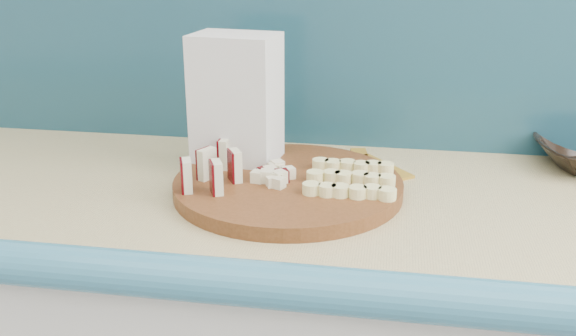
% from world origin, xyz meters
% --- Properties ---
extents(backsplash, '(2.20, 0.02, 0.50)m').
position_xyz_m(backsplash, '(0.10, 1.79, 1.16)').
color(backsplash, teal).
rests_on(backsplash, kitchen_counter).
extents(cutting_board, '(0.39, 0.39, 0.02)m').
position_xyz_m(cutting_board, '(0.08, 1.50, 0.92)').
color(cutting_board, '#4A270F').
rests_on(cutting_board, kitchen_counter).
extents(apple_wedges, '(0.08, 0.15, 0.05)m').
position_xyz_m(apple_wedges, '(-0.04, 1.47, 0.96)').
color(apple_wedges, beige).
rests_on(apple_wedges, cutting_board).
extents(apple_chunks, '(0.06, 0.06, 0.02)m').
position_xyz_m(apple_chunks, '(0.06, 1.50, 0.94)').
color(apple_chunks, '#FCF3CA').
rests_on(apple_chunks, cutting_board).
extents(banana_slices, '(0.15, 0.15, 0.02)m').
position_xyz_m(banana_slices, '(0.19, 1.51, 0.94)').
color(banana_slices, '#F1E893').
rests_on(banana_slices, cutting_board).
extents(flour_bag, '(0.16, 0.12, 0.25)m').
position_xyz_m(flour_bag, '(-0.03, 1.59, 1.04)').
color(flour_bag, silver).
rests_on(flour_bag, kitchen_counter).
extents(canister, '(0.07, 0.07, 0.11)m').
position_xyz_m(canister, '(-0.01, 1.76, 0.97)').
color(canister, white).
rests_on(canister, kitchen_counter).
extents(banana_peel, '(0.20, 0.16, 0.01)m').
position_xyz_m(banana_peel, '(0.19, 1.66, 0.91)').
color(banana_peel, gold).
rests_on(banana_peel, kitchen_counter).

